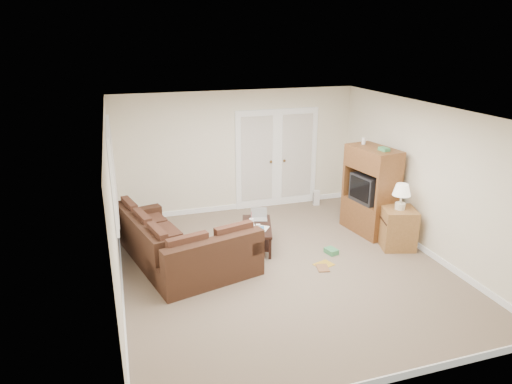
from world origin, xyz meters
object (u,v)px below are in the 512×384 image
object	(u,v)px
sectional_sofa	(178,249)
side_cabinet	(398,225)
coffee_table	(257,235)
tv_armoire	(370,190)

from	to	relation	value
sectional_sofa	side_cabinet	xyz separation A→B (m)	(3.75, -0.44, 0.12)
coffee_table	side_cabinet	xyz separation A→B (m)	(2.33, -0.74, 0.20)
tv_armoire	side_cabinet	world-z (taller)	tv_armoire
sectional_sofa	coffee_table	bearing A→B (deg)	-2.35
tv_armoire	side_cabinet	xyz separation A→B (m)	(0.13, -0.76, -0.40)
coffee_table	side_cabinet	size ratio (longest dim) A/B	0.94
sectional_sofa	side_cabinet	size ratio (longest dim) A/B	2.20
sectional_sofa	coffee_table	distance (m)	1.45
sectional_sofa	side_cabinet	bearing A→B (deg)	-21.10
tv_armoire	sectional_sofa	bearing A→B (deg)	176.29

